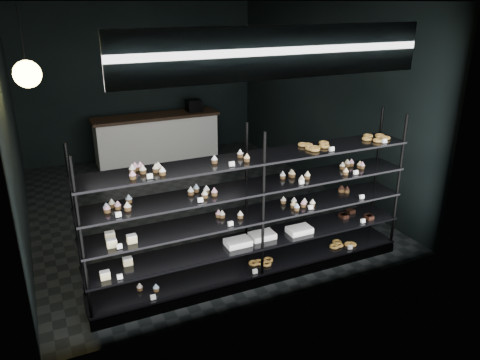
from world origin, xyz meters
The scene contains 5 objects.
room centered at (0.00, 0.00, 1.60)m, with size 5.01×6.01×3.20m.
display_shelf centered at (-0.04, -2.45, 0.63)m, with size 4.00×0.50×1.91m.
signage centered at (0.00, -2.93, 2.75)m, with size 3.30×0.05×0.50m.
pendant_lamp centered at (-2.20, -1.18, 2.45)m, with size 0.30×0.30×0.88m.
service_counter centered at (0.16, 2.50, 0.50)m, with size 2.63×0.65×1.23m.
Camera 1 is at (-2.25, -6.92, 3.21)m, focal length 35.00 mm.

